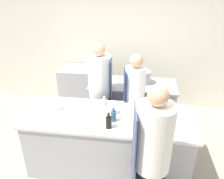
% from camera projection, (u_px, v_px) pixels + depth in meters
% --- Properties ---
extents(ground_plane, '(16.00, 16.00, 0.00)m').
position_uv_depth(ground_plane, '(109.00, 164.00, 3.51)').
color(ground_plane, '#A89E8E').
extents(wall_back, '(8.00, 0.06, 2.80)m').
position_uv_depth(wall_back, '(123.00, 45.00, 4.81)').
color(wall_back, silver).
rests_on(wall_back, ground_plane).
extents(prep_counter, '(2.41, 0.93, 0.91)m').
position_uv_depth(prep_counter, '(109.00, 141.00, 3.31)').
color(prep_counter, '#A8AAAF').
rests_on(prep_counter, ground_plane).
extents(pass_counter, '(1.64, 0.73, 0.91)m').
position_uv_depth(pass_counter, '(132.00, 104.00, 4.34)').
color(pass_counter, '#A8AAAF').
rests_on(pass_counter, ground_plane).
extents(oven_range, '(0.74, 0.66, 0.95)m').
position_uv_depth(oven_range, '(79.00, 88.00, 4.99)').
color(oven_range, '#A8AAAF').
rests_on(oven_range, ground_plane).
extents(chef_at_prep_near, '(0.41, 0.40, 1.77)m').
position_uv_depth(chef_at_prep_near, '(151.00, 161.00, 2.34)').
color(chef_at_prep_near, black).
rests_on(chef_at_prep_near, ground_plane).
extents(chef_at_stove, '(0.43, 0.41, 1.75)m').
position_uv_depth(chef_at_stove, '(100.00, 92.00, 3.88)').
color(chef_at_stove, black).
rests_on(chef_at_stove, ground_plane).
extents(chef_at_pass_far, '(0.36, 0.34, 1.66)m').
position_uv_depth(chef_at_pass_far, '(134.00, 102.00, 3.62)').
color(chef_at_pass_far, black).
rests_on(chef_at_pass_far, ground_plane).
extents(bottle_olive_oil, '(0.08, 0.08, 0.20)m').
position_uv_depth(bottle_olive_oil, '(114.00, 116.00, 2.97)').
color(bottle_olive_oil, '#2D5175').
rests_on(bottle_olive_oil, prep_counter).
extents(bottle_vinegar, '(0.08, 0.08, 0.22)m').
position_uv_depth(bottle_vinegar, '(109.00, 122.00, 2.82)').
color(bottle_vinegar, black).
rests_on(bottle_vinegar, prep_counter).
extents(bottle_wine, '(0.08, 0.08, 0.20)m').
position_uv_depth(bottle_wine, '(104.00, 104.00, 3.27)').
color(bottle_wine, silver).
rests_on(bottle_wine, prep_counter).
extents(bowl_mixing_large, '(0.16, 0.16, 0.08)m').
position_uv_depth(bowl_mixing_large, '(113.00, 110.00, 3.19)').
color(bowl_mixing_large, white).
rests_on(bowl_mixing_large, prep_counter).
extents(bowl_prep_small, '(0.17, 0.17, 0.06)m').
position_uv_depth(bowl_prep_small, '(148.00, 110.00, 3.21)').
color(bowl_prep_small, '#B7BABC').
rests_on(bowl_prep_small, prep_counter).
extents(cup, '(0.08, 0.08, 0.10)m').
position_uv_depth(cup, '(58.00, 106.00, 3.26)').
color(cup, white).
rests_on(cup, prep_counter).
extents(stockpot, '(0.30, 0.30, 0.24)m').
position_uv_depth(stockpot, '(143.00, 77.00, 4.12)').
color(stockpot, '#A8AAAF').
rests_on(stockpot, pass_counter).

